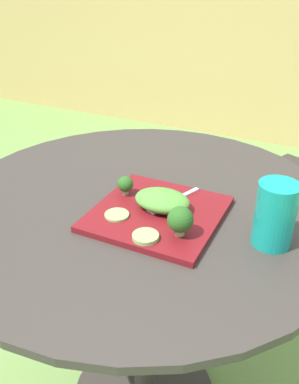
{
  "coord_description": "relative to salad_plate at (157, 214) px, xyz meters",
  "views": [
    {
      "loc": [
        0.39,
        -0.76,
        1.24
      ],
      "look_at": [
        0.03,
        -0.03,
        0.79
      ],
      "focal_mm": 39.04,
      "sensor_mm": 36.0,
      "label": 1
    }
  ],
  "objects": [
    {
      "name": "patio_table",
      "position": [
        -0.06,
        0.05,
        -0.27
      ],
      "size": [
        0.93,
        0.93,
        0.75
      ],
      "color": "#38332D",
      "rests_on": "ground_plane"
    },
    {
      "name": "cucumber_slice_0",
      "position": [
        0.02,
        -0.1,
        0.01
      ],
      "size": [
        0.05,
        0.05,
        0.01
      ],
      "primitive_type": "cylinder",
      "color": "#8EB766",
      "rests_on": "salad_plate"
    },
    {
      "name": "broccoli_floret_0",
      "position": [
        0.08,
        -0.06,
        0.04
      ],
      "size": [
        0.05,
        0.05,
        0.06
      ],
      "color": "#99B770",
      "rests_on": "salad_plate"
    },
    {
      "name": "drinking_glass",
      "position": [
        0.24,
        0.01,
        0.05
      ],
      "size": [
        0.08,
        0.08,
        0.13
      ],
      "color": "#149989",
      "rests_on": "patio_table"
    },
    {
      "name": "fork",
      "position": [
        0.01,
        0.04,
        0.01
      ],
      "size": [
        0.07,
        0.15,
        0.0
      ],
      "color": "silver",
      "rests_on": "salad_plate"
    },
    {
      "name": "salad_plate",
      "position": [
        0.0,
        0.0,
        0.0
      ],
      "size": [
        0.27,
        0.27,
        0.01
      ],
      "primitive_type": "cube",
      "color": "maroon",
      "rests_on": "patio_table"
    },
    {
      "name": "cucumber_slice_1",
      "position": [
        -0.07,
        -0.06,
        0.01
      ],
      "size": [
        0.05,
        0.05,
        0.01
      ],
      "primitive_type": "cylinder",
      "color": "#8EB766",
      "rests_on": "salad_plate"
    },
    {
      "name": "lettuce_mound",
      "position": [
        0.0,
        0.01,
        0.03
      ],
      "size": [
        0.12,
        0.09,
        0.04
      ],
      "primitive_type": "ellipsoid",
      "color": "#519338",
      "rests_on": "salad_plate"
    },
    {
      "name": "bamboo_fence",
      "position": [
        -0.06,
        2.43,
        0.01
      ],
      "size": [
        8.0,
        0.08,
        1.53
      ],
      "primitive_type": "cube",
      "color": "tan",
      "rests_on": "ground_plane"
    },
    {
      "name": "broccoli_floret_1",
      "position": [
        -0.1,
        0.03,
        0.03
      ],
      "size": [
        0.04,
        0.04,
        0.05
      ],
      "color": "#99B770",
      "rests_on": "salad_plate"
    }
  ]
}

